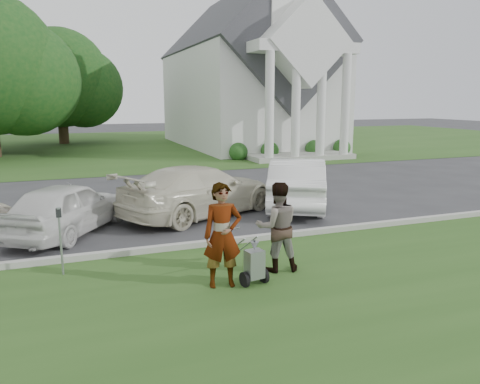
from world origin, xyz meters
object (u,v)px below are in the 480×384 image
tree_back (60,83)px  striping_cart (254,265)px  car_d (297,182)px  car_b (67,208)px  church (248,65)px  car_c (200,191)px  person_left (222,236)px  parking_meter_near (60,233)px  person_right (277,227)px

tree_back → striping_cart: (3.28, -32.01, -4.33)m
striping_cart → car_d: car_d is taller
car_b → car_d: 7.13m
church → car_b: bearing=-122.7°
car_d → car_c: bearing=28.8°
person_left → car_b: size_ratio=0.48×
church → car_c: church is taller
tree_back → car_b: 27.38m
striping_cart → parking_meter_near: size_ratio=0.75×
tree_back → person_left: tree_back is taller
tree_back → car_b: tree_back is taller
tree_back → car_c: 26.94m
church → person_right: 26.67m
car_b → car_c: 3.86m
car_b → car_d: car_d is taller
church → striping_cart: bearing=-111.2°
person_right → car_d: bearing=-110.9°
tree_back → person_right: bearing=-82.8°
striping_cart → person_right: size_ratio=0.57×
parking_meter_near → car_d: bearing=28.2°
striping_cart → car_c: bearing=75.0°
person_right → tree_back: bearing=-72.5°
church → car_d: bearing=-106.9°
person_left → tree_back: bearing=102.8°
parking_meter_near → car_c: size_ratio=0.27×
striping_cart → parking_meter_near: 3.88m
car_b → person_left: bearing=153.0°
church → person_left: 27.49m
person_left → parking_meter_near: size_ratio=1.41×
person_right → parking_meter_near: 4.31m
car_c → car_d: (3.30, 0.04, 0.04)m
striping_cart → parking_meter_near: bearing=142.6°
person_left → person_right: 1.36m
person_right → parking_meter_near: (-4.12, 1.26, -0.04)m
car_d → parking_meter_near: bearing=56.3°
person_left → car_c: 5.61m
tree_back → car_d: 27.55m
church → tree_back: 14.77m
person_right → car_d: 6.01m
person_left → car_c: person_left is taller
parking_meter_near → person_left: bearing=-30.4°
striping_cart → person_left: size_ratio=0.53×
tree_back → parking_meter_near: 30.46m
striping_cart → person_left: person_left is taller
striping_cart → car_b: car_b is taller
parking_meter_near → car_c: car_c is taller
person_right → car_b: person_right is taller
car_c → striping_cart: bearing=148.6°
tree_back → person_left: (2.70, -31.87, -3.74)m
person_right → car_c: 5.10m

